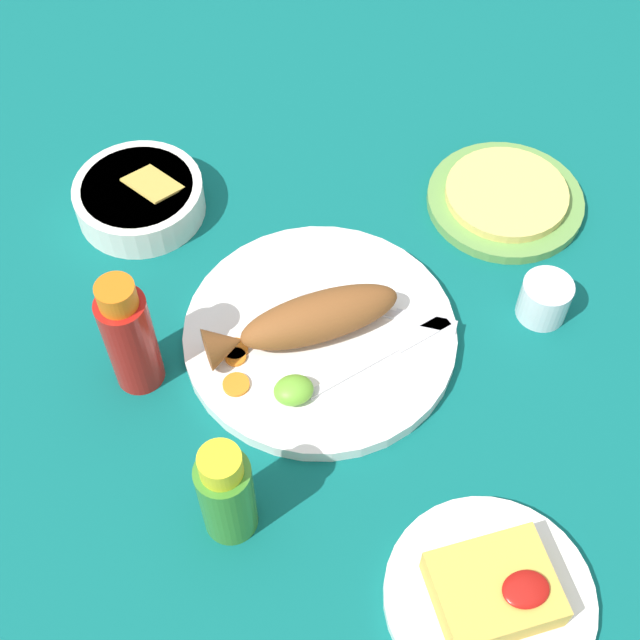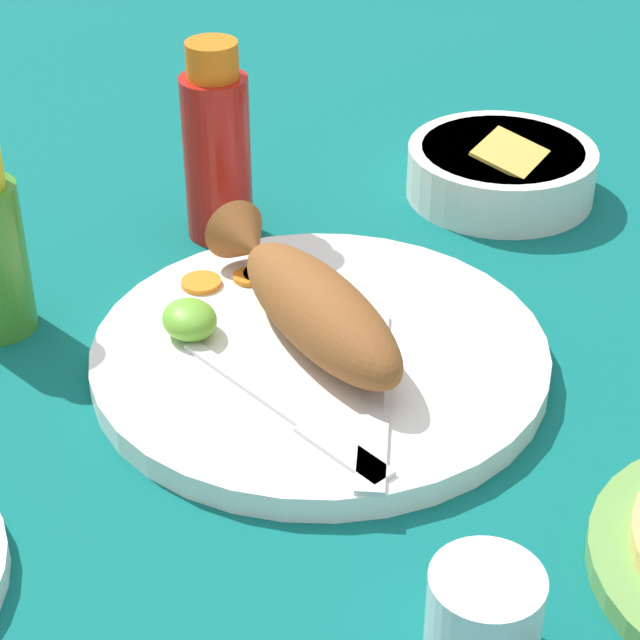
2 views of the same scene
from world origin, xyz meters
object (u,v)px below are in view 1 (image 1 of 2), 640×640
object	(u,v)px
main_plate	(320,335)
side_plate_fries	(489,598)
salt_cup	(544,301)
hot_sauce_bottle_red	(129,337)
guacamole_bowl	(140,197)
hot_sauce_bottle_green	(226,493)
fork_near	(387,314)
fork_far	(389,351)
tortilla_plate	(505,201)
fried_fish	(307,321)

from	to	relation	value
main_plate	side_plate_fries	size ratio (longest dim) A/B	1.54
main_plate	salt_cup	distance (m)	0.26
hot_sauce_bottle_red	side_plate_fries	world-z (taller)	hot_sauce_bottle_red
side_plate_fries	guacamole_bowl	size ratio (longest dim) A/B	1.25
main_plate	hot_sauce_bottle_green	xyz separation A→B (m)	(-0.14, -0.19, 0.06)
main_plate	fork_near	size ratio (longest dim) A/B	1.86
fork_far	hot_sauce_bottle_green	distance (m)	0.25
salt_cup	side_plate_fries	world-z (taller)	salt_cup
hot_sauce_bottle_red	hot_sauce_bottle_green	size ratio (longest dim) A/B	1.16
hot_sauce_bottle_green	salt_cup	bearing A→B (deg)	20.62
main_plate	tortilla_plate	size ratio (longest dim) A/B	1.56
hot_sauce_bottle_red	side_plate_fries	distance (m)	0.44
fork_near	hot_sauce_bottle_green	world-z (taller)	hot_sauce_bottle_green
hot_sauce_bottle_red	hot_sauce_bottle_green	bearing A→B (deg)	-72.95
fork_far	hot_sauce_bottle_red	world-z (taller)	hot_sauce_bottle_red
fork_far	tortilla_plate	distance (m)	0.28
main_plate	salt_cup	bearing A→B (deg)	-7.57
hot_sauce_bottle_red	salt_cup	size ratio (longest dim) A/B	2.78
side_plate_fries	tortilla_plate	world-z (taller)	same
salt_cup	fried_fish	bearing A→B (deg)	173.07
main_plate	hot_sauce_bottle_green	bearing A→B (deg)	-127.97
side_plate_fries	tortilla_plate	bearing A→B (deg)	65.67
fork_near	guacamole_bowl	xyz separation A→B (m)	(-0.24, 0.25, 0.01)
fried_fish	salt_cup	bearing A→B (deg)	-10.84
fork_far	tortilla_plate	size ratio (longest dim) A/B	0.92
guacamole_bowl	fork_far	bearing A→B (deg)	-52.71
side_plate_fries	hot_sauce_bottle_red	bearing A→B (deg)	129.13
fried_fish	fork_near	distance (m)	0.10
fried_fish	guacamole_bowl	world-z (taller)	fried_fish
main_plate	hot_sauce_bottle_green	size ratio (longest dim) A/B	2.23
fried_fish	fork_near	bearing A→B (deg)	-3.32
fried_fish	salt_cup	world-z (taller)	fried_fish
main_plate	guacamole_bowl	xyz separation A→B (m)	(-0.16, 0.25, 0.02)
salt_cup	tortilla_plate	distance (m)	0.17
salt_cup	side_plate_fries	size ratio (longest dim) A/B	0.29
salt_cup	guacamole_bowl	world-z (taller)	guacamole_bowl
hot_sauce_bottle_green	fried_fish	bearing A→B (deg)	54.93
fork_near	tortilla_plate	xyz separation A→B (m)	(0.20, 0.13, -0.01)
fork_near	fork_far	xyz separation A→B (m)	(-0.01, -0.05, 0.00)
salt_cup	guacamole_bowl	xyz separation A→B (m)	(-0.42, 0.28, 0.00)
fork_near	salt_cup	distance (m)	0.18
hot_sauce_bottle_red	side_plate_fries	size ratio (longest dim) A/B	0.81
fried_fish	salt_cup	size ratio (longest dim) A/B	3.86
fork_far	salt_cup	xyz separation A→B (m)	(0.19, 0.02, 0.00)
salt_cup	hot_sauce_bottle_green	bearing A→B (deg)	-159.38
fork_near	guacamole_bowl	bearing A→B (deg)	164.56
hot_sauce_bottle_red	salt_cup	world-z (taller)	hot_sauce_bottle_red
hot_sauce_bottle_green	side_plate_fries	distance (m)	0.27
fork_far	salt_cup	world-z (taller)	salt_cup
fork_far	fork_near	bearing A→B (deg)	57.25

